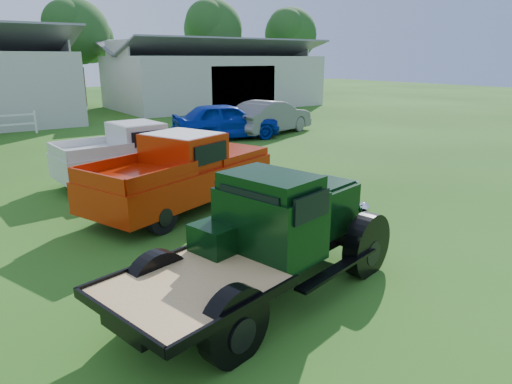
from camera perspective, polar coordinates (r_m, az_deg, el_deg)
ground at (r=9.28m, az=3.26°, el=-8.16°), size 120.00×120.00×0.00m
shed_right at (r=38.76m, az=-5.24°, el=14.48°), size 16.80×9.20×5.20m
tree_c at (r=40.93m, az=-21.25°, el=16.25°), size 5.40×5.40×9.00m
tree_d at (r=46.81m, az=-5.34°, el=17.73°), size 6.00×6.00×10.00m
tree_e at (r=49.68m, az=4.31°, el=17.39°), size 5.70×5.70×9.50m
vintage_flatbed at (r=7.47m, az=1.24°, el=-5.69°), size 5.62×3.23×2.09m
red_pickup at (r=12.09m, az=-9.29°, el=2.58°), size 5.94×3.94×2.02m
white_pickup at (r=15.22m, az=-14.91°, el=4.76°), size 5.18×2.33×1.86m
misc_car_blue at (r=22.69m, az=-3.76°, el=8.87°), size 5.61×3.34×1.79m
misc_car_grey at (r=24.31m, az=1.81°, el=9.34°), size 5.58×3.26×1.74m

